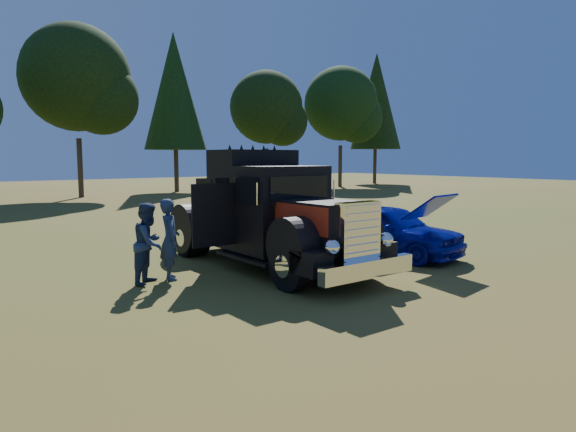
{
  "coord_description": "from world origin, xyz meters",
  "views": [
    {
      "loc": [
        -6.33,
        -7.63,
        2.8
      ],
      "look_at": [
        0.91,
        1.85,
        1.44
      ],
      "focal_mm": 32.0,
      "sensor_mm": 36.0,
      "label": 1
    }
  ],
  "objects_px": {
    "hotrod_coupe": "(387,229)",
    "spectator_far": "(149,243)",
    "spectator_near": "(170,239)",
    "diamond_t_truck": "(272,218)"
  },
  "relations": [
    {
      "from": "spectator_near",
      "to": "spectator_far",
      "type": "relative_size",
      "value": 1.03
    },
    {
      "from": "hotrod_coupe",
      "to": "spectator_near",
      "type": "bearing_deg",
      "value": 170.35
    },
    {
      "from": "diamond_t_truck",
      "to": "spectator_near",
      "type": "height_order",
      "value": "diamond_t_truck"
    },
    {
      "from": "diamond_t_truck",
      "to": "hotrod_coupe",
      "type": "relative_size",
      "value": 1.55
    },
    {
      "from": "hotrod_coupe",
      "to": "spectator_near",
      "type": "height_order",
      "value": "hotrod_coupe"
    },
    {
      "from": "diamond_t_truck",
      "to": "hotrod_coupe",
      "type": "distance_m",
      "value": 3.7
    },
    {
      "from": "hotrod_coupe",
      "to": "spectator_near",
      "type": "xyz_separation_m",
      "value": [
        -6.19,
        1.05,
        0.18
      ]
    },
    {
      "from": "hotrod_coupe",
      "to": "spectator_far",
      "type": "relative_size",
      "value": 2.55
    },
    {
      "from": "hotrod_coupe",
      "to": "spectator_far",
      "type": "bearing_deg",
      "value": 171.38
    },
    {
      "from": "diamond_t_truck",
      "to": "spectator_far",
      "type": "distance_m",
      "value": 3.15
    }
  ]
}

